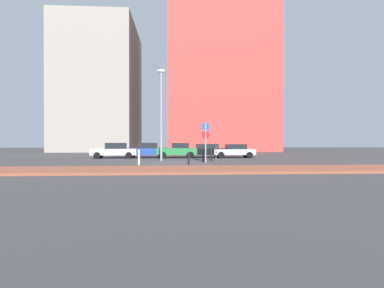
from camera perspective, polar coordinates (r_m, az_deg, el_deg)
name	(u,v)px	position (r m, az deg, el deg)	size (l,w,h in m)	color
ground_plane	(175,163)	(21.51, -3.55, -3.87)	(120.00, 120.00, 0.00)	#38383A
sidewalk_brick	(174,170)	(15.69, -3.59, -5.21)	(40.00, 3.82, 0.14)	brown
parked_car_white	(115,150)	(28.96, -15.34, -1.26)	(4.48, 2.26, 1.52)	white
parked_car_blue	(147,150)	(28.88, -9.13, -1.25)	(4.32, 2.05, 1.52)	#1E389E
parked_car_green	(177,150)	(28.58, -2.95, -1.27)	(4.02, 2.04, 1.51)	#237238
parked_car_black	(205,150)	(28.86, 2.54, -1.29)	(4.40, 2.07, 1.41)	black
parked_car_silver	(234,151)	(28.92, 8.52, -1.34)	(4.17, 2.01, 1.38)	#B7BABF
parking_sign_post	(206,138)	(21.72, 2.77, 1.31)	(0.60, 0.10, 3.09)	gray
parking_meter	(216,150)	(23.31, 4.88, -1.21)	(0.18, 0.14, 1.47)	#4C4C51
street_lamp	(161,108)	(24.23, -6.24, 7.31)	(0.70, 0.36, 7.77)	gray
traffic_bollard_near	(211,155)	(24.00, 3.88, -2.25)	(0.15, 0.15, 0.98)	black
traffic_bollard_mid	(189,158)	(20.08, -0.68, -2.91)	(0.14, 0.14, 0.89)	black
traffic_bollard_far	(139,157)	(20.07, -10.66, -2.64)	(0.15, 0.15, 1.08)	#B7B7BC
traffic_bollard_edge	(203,156)	(22.81, 2.30, -2.43)	(0.16, 0.16, 0.95)	black
building_colorful_midrise	(220,66)	(53.08, 5.60, 15.40)	(18.38, 13.32, 30.66)	#BF3833
building_under_construction	(101,89)	(53.95, -17.95, 10.46)	(12.61, 15.95, 22.07)	gray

